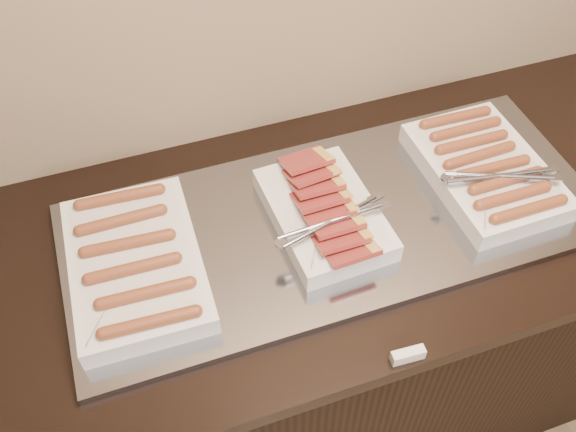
# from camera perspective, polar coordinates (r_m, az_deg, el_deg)

# --- Properties ---
(counter) EXTENTS (2.06, 0.76, 0.90)m
(counter) POSITION_cam_1_polar(r_m,az_deg,el_deg) (1.82, 2.58, -9.98)
(counter) COLOR black
(counter) RESTS_ON ground
(warming_tray) EXTENTS (1.20, 0.50, 0.02)m
(warming_tray) POSITION_cam_1_polar(r_m,az_deg,el_deg) (1.45, 4.12, -0.45)
(warming_tray) COLOR gray
(warming_tray) RESTS_ON counter
(dish_left) EXTENTS (0.27, 0.40, 0.07)m
(dish_left) POSITION_cam_1_polar(r_m,az_deg,el_deg) (1.36, -13.40, -4.10)
(dish_left) COLOR white
(dish_left) RESTS_ON warming_tray
(dish_center) EXTENTS (0.27, 0.35, 0.09)m
(dish_center) POSITION_cam_1_polar(r_m,az_deg,el_deg) (1.41, 3.27, 0.30)
(dish_center) COLOR white
(dish_center) RESTS_ON warming_tray
(dish_right) EXTENTS (0.27, 0.38, 0.08)m
(dish_right) POSITION_cam_1_polar(r_m,az_deg,el_deg) (1.56, 17.18, 3.96)
(dish_right) COLOR white
(dish_right) RESTS_ON warming_tray
(label_holder) EXTENTS (0.07, 0.02, 0.03)m
(label_holder) POSITION_cam_1_polar(r_m,az_deg,el_deg) (1.27, 10.61, -12.06)
(label_holder) COLOR white
(label_holder) RESTS_ON counter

